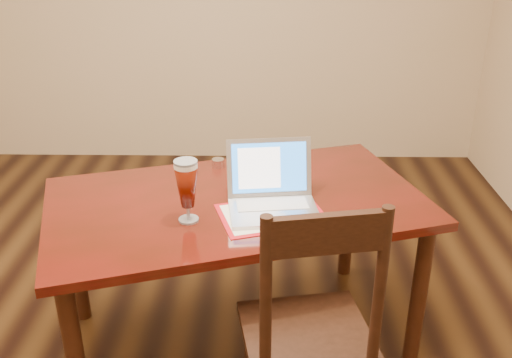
{
  "coord_description": "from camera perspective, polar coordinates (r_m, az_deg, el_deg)",
  "views": [
    {
      "loc": [
        0.53,
        -2.0,
        1.86
      ],
      "look_at": [
        0.49,
        0.11,
        0.89
      ],
      "focal_mm": 40.0,
      "sensor_mm": 36.0,
      "label": 1
    }
  ],
  "objects": [
    {
      "name": "dining_table",
      "position": [
        2.5,
        -1.9,
        -3.73
      ],
      "size": [
        1.8,
        1.33,
        1.01
      ],
      "rotation": [
        0.0,
        0.0,
        0.3
      ],
      "color": "#4B0D0A",
      "rests_on": "ground"
    },
    {
      "name": "dining_chair",
      "position": [
        2.11,
        5.38,
        -15.28
      ],
      "size": [
        0.53,
        0.51,
        1.08
      ],
      "rotation": [
        0.0,
        0.0,
        0.18
      ],
      "color": "black",
      "rests_on": "ground"
    }
  ]
}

